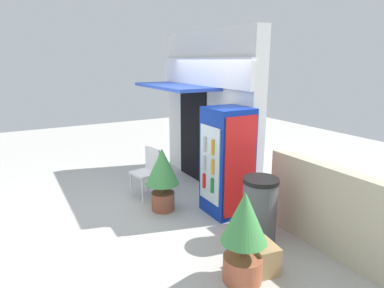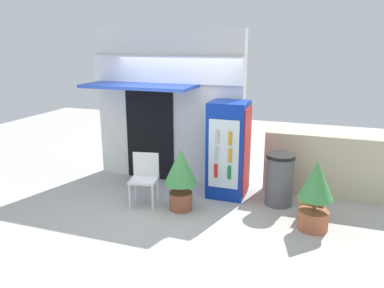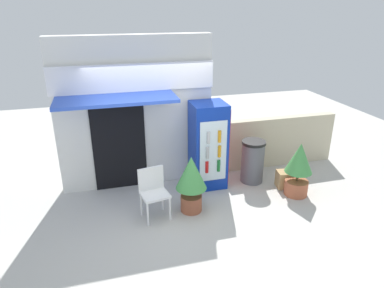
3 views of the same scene
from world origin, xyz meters
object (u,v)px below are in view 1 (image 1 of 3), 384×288
object	(u,v)px
drink_cooler	(227,162)
trash_bin	(259,209)
cardboard_box	(262,257)
potted_plant_near_shop	(162,173)
plastic_chair	(148,168)
potted_plant_curbside	(244,232)

from	to	relation	value
drink_cooler	trash_bin	distance (m)	1.05
cardboard_box	potted_plant_near_shop	bearing A→B (deg)	-171.01
plastic_chair	cardboard_box	size ratio (longest dim) A/B	2.32
potted_plant_curbside	trash_bin	size ratio (longest dim) A/B	1.19
drink_cooler	plastic_chair	distance (m)	1.59
plastic_chair	potted_plant_near_shop	xyz separation A→B (m)	(0.69, -0.02, 0.12)
trash_bin	potted_plant_curbside	bearing A→B (deg)	-51.16
potted_plant_near_shop	trash_bin	world-z (taller)	potted_plant_near_shop
drink_cooler	trash_bin	bearing A→B (deg)	-6.60
drink_cooler	potted_plant_near_shop	distance (m)	1.09
drink_cooler	potted_plant_curbside	bearing A→B (deg)	-29.10
potted_plant_near_shop	trash_bin	distance (m)	1.75
plastic_chair	trash_bin	bearing A→B (deg)	18.49
drink_cooler	plastic_chair	bearing A→B (deg)	-146.25
potted_plant_curbside	cardboard_box	distance (m)	0.55
plastic_chair	trash_bin	size ratio (longest dim) A/B	0.99
potted_plant_curbside	cardboard_box	bearing A→B (deg)	95.51
drink_cooler	trash_bin	xyz separation A→B (m)	(0.95, -0.11, -0.42)
potted_plant_near_shop	potted_plant_curbside	distance (m)	2.17
trash_bin	cardboard_box	world-z (taller)	trash_bin
plastic_chair	trash_bin	distance (m)	2.36
drink_cooler	trash_bin	size ratio (longest dim) A/B	1.92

